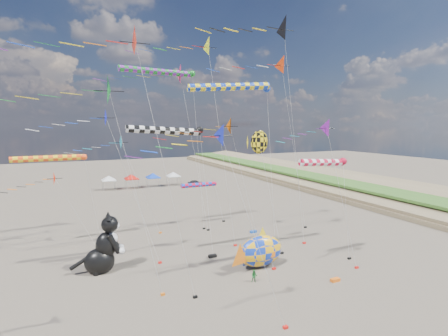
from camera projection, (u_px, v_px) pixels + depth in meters
ground at (283, 315)px, 27.11m from camera, size 260.00×260.00×0.00m
delta_kite_0 at (174, 74)px, 44.29m from camera, size 14.23×2.95×22.82m
delta_kite_1 at (331, 131)px, 32.52m from camera, size 8.80×1.93×15.42m
delta_kite_2 at (197, 47)px, 37.75m from camera, size 12.30×2.38×24.51m
delta_kite_3 at (126, 42)px, 25.17m from camera, size 13.50×2.54×22.21m
delta_kite_4 at (54, 182)px, 38.53m from camera, size 8.74×1.77×9.61m
delta_kite_5 at (276, 30)px, 38.33m from camera, size 14.22×3.13×26.80m
delta_kite_6 at (224, 142)px, 21.63m from camera, size 9.63×1.65×14.91m
delta_kite_7 at (283, 66)px, 45.47m from camera, size 13.56×2.74×23.87m
delta_kite_8 at (218, 129)px, 35.61m from camera, size 11.81×2.00×15.62m
delta_kite_9 at (119, 145)px, 43.96m from camera, size 10.59×1.99×13.51m
delta_kite_10 at (105, 121)px, 33.31m from camera, size 10.67×1.93×16.43m
delta_kite_11 at (117, 93)px, 26.80m from camera, size 11.38×2.56×18.71m
windsock_0 at (52, 159)px, 41.07m from camera, size 9.51×0.74×11.16m
windsock_1 at (168, 131)px, 35.37m from camera, size 9.31×0.77×14.51m
windsock_2 at (325, 163)px, 35.43m from camera, size 7.25×0.76×11.29m
windsock_3 at (200, 185)px, 50.91m from camera, size 6.83×0.67×6.34m
windsock_4 at (160, 72)px, 44.38m from camera, size 11.25×0.81×21.81m
windsock_5 at (233, 88)px, 34.23m from camera, size 10.15×0.76×18.77m
angelfish_kite at (258, 143)px, 39.29m from camera, size 3.74×3.02×14.08m
cat_inflatable at (102, 242)px, 34.89m from camera, size 4.65×2.62×6.04m
fish_inflatable at (260, 251)px, 35.91m from camera, size 6.63×3.08×4.31m
person_adult at (255, 260)px, 36.12m from camera, size 0.65×0.47×1.65m
child_green at (254, 276)px, 32.72m from camera, size 0.75×0.72×1.23m
child_blue at (244, 261)px, 36.57m from camera, size 0.65×0.55×1.04m
kite_bag_0 at (213, 256)px, 38.95m from camera, size 0.90×0.44×0.30m
kite_bag_1 at (335, 280)px, 32.95m from camera, size 0.90×0.44×0.30m
kite_bag_2 at (253, 232)px, 47.77m from camera, size 0.90×0.44×0.30m
tent_row at (142, 174)px, 81.44m from camera, size 19.20×4.20×3.80m
parked_car at (195, 183)px, 85.09m from camera, size 3.84×1.74×1.28m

